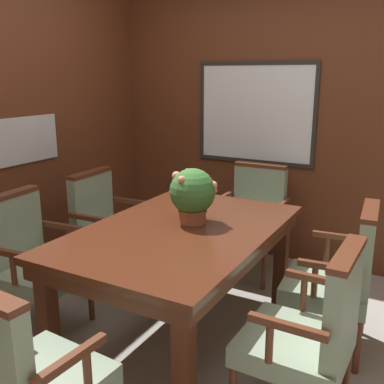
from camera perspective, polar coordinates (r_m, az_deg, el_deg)
The scene contains 10 objects.
ground_plane at distance 3.07m, azimuth -2.60°, elevation -19.11°, with size 14.00×14.00×0.00m, color #A39E93.
wall_back at distance 4.23m, azimuth 10.19°, elevation 7.97°, with size 7.20×0.08×2.45m.
dining_table at distance 2.88m, azimuth -1.45°, elevation -6.40°, with size 1.09×1.67×0.77m.
chair_right_far at distance 2.98m, azimuth 18.30°, elevation -9.87°, with size 0.56×0.59×0.95m.
chair_left_far at distance 3.75m, azimuth -10.88°, elevation -4.23°, with size 0.53×0.57×0.95m.
chair_right_near at distance 2.34m, azimuth 14.90°, elevation -16.66°, with size 0.52×0.57×0.95m.
chair_head_near at distance 2.12m, azimuth -20.85°, elevation -20.85°, with size 0.58×0.54×0.95m.
chair_left_near at distance 3.25m, azimuth -19.80°, elevation -7.88°, with size 0.55×0.59×0.95m.
chair_head_far at distance 3.97m, azimuth 7.80°, elevation -3.03°, with size 0.57×0.52×0.95m.
potted_plant at distance 2.89m, azimuth 0.01°, elevation -0.21°, with size 0.31×0.30×0.36m.
Camera 1 is at (1.34, -2.17, 1.71)m, focal length 42.00 mm.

